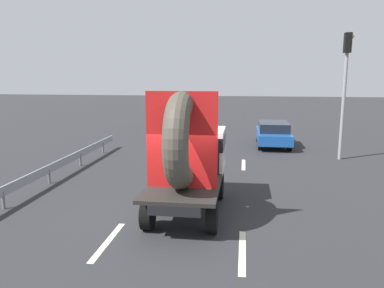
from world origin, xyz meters
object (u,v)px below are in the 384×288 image
at_px(distant_sedan, 273,133).
at_px(oncoming_car, 169,117).
at_px(traffic_light, 345,79).
at_px(flatbed_truck, 189,154).

bearing_deg(distant_sedan, oncoming_car, 135.05).
distance_m(traffic_light, oncoming_car, 15.20).
bearing_deg(distant_sedan, traffic_light, -46.15).
bearing_deg(traffic_light, flatbed_truck, -128.79).
distance_m(distant_sedan, traffic_light, 5.27).
bearing_deg(flatbed_truck, traffic_light, 51.21).
xyz_separation_m(flatbed_truck, traffic_light, (6.24, 7.76, 2.13)).
bearing_deg(oncoming_car, traffic_light, -45.29).
height_order(flatbed_truck, traffic_light, traffic_light).
bearing_deg(oncoming_car, distant_sedan, -44.95).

